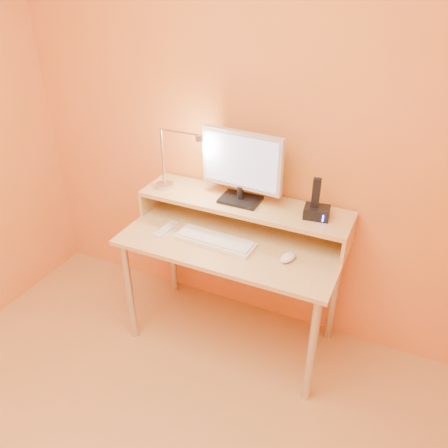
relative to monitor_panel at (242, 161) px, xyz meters
The scene contains 25 objects.
wall_back 0.21m from the monitor_panel, 83.04° to the left, with size 3.00×0.04×2.50m, color #EF804C.
desk_leg_fl 1.02m from the monitor_panel, 142.30° to the right, with size 0.04×0.04×0.69m, color silver.
desk_leg_fr 1.04m from the monitor_panel, 35.75° to the right, with size 0.04×0.04×0.69m, color silver.
desk_leg_bl 0.94m from the monitor_panel, behind, with size 0.04×0.04×0.69m, color silver.
desk_leg_br 0.96m from the monitor_panel, ahead, with size 0.04×0.04×0.69m, color silver.
desk_lower 0.44m from the monitor_panel, 83.04° to the right, with size 1.20×0.60×0.03m, color #DCBC73.
shelf_riser_left 0.66m from the monitor_panel, behind, with size 0.02×0.30×0.14m, color #DCBC73.
shelf_riser_right 0.69m from the monitor_panel, ahead, with size 0.02×0.30×0.14m, color #DCBC73.
desk_shelf 0.25m from the monitor_panel, 27.12° to the right, with size 1.20×0.30×0.03m, color #DCBC73.
monitor_foot 0.23m from the monitor_panel, 90.00° to the right, with size 0.22×0.16×0.02m, color black.
monitor_neck 0.19m from the monitor_panel, 90.00° to the right, with size 0.04×0.04×0.07m, color black.
monitor_panel is the anchor object (origin of this frame).
monitor_back 0.02m from the monitor_panel, 90.00° to the left, with size 0.42×0.01×0.27m, color black.
monitor_screen 0.02m from the monitor_panel, 90.00° to the right, with size 0.42×0.00×0.28m, color #B3BCFF.
lamp_base 0.52m from the monitor_panel, behind, with size 0.10×0.10×0.03m, color silver.
lamp_post 0.47m from the monitor_panel, behind, with size 0.01×0.01×0.33m, color silver.
lamp_arm 0.37m from the monitor_panel, behind, with size 0.01×0.01×0.24m, color silver.
lamp_head 0.25m from the monitor_panel, behind, with size 0.04×0.04×0.03m, color silver.
lamp_bulb 0.25m from the monitor_panel, behind, with size 0.03×0.03×0.00m, color #FFEAC6.
phone_dock 0.48m from the monitor_panel, ahead, with size 0.13×0.10×0.06m, color black.
phone_handset 0.43m from the monitor_panel, ahead, with size 0.04×0.03×0.16m, color black.
phone_led 0.52m from the monitor_panel, ahead, with size 0.01×0.00×0.04m, color blue.
keyboard 0.45m from the monitor_panel, 102.30° to the right, with size 0.44×0.14×0.02m, color white.
mouse 0.57m from the monitor_panel, 31.91° to the right, with size 0.06×0.11×0.04m, color silver.
remote_control 0.58m from the monitor_panel, 146.60° to the right, with size 0.04×0.17×0.02m, color white.
Camera 1 is at (0.83, -0.71, 2.05)m, focal length 35.95 mm.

